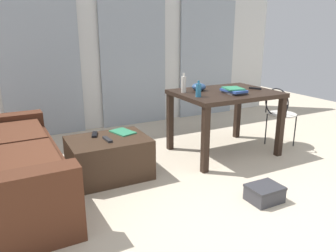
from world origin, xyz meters
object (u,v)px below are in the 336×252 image
Objects in this scene: scissors at (228,87)px; shoebox at (264,193)px; couch at (7,169)px; bottle_far at (183,84)px; tv_remote_secondary at (95,134)px; magazine at (123,132)px; bowl at (199,87)px; craft_table at (225,100)px; bottle_near at (198,90)px; tv_remote_on_table at (255,88)px; book_stack at (234,91)px; coffee_table at (109,158)px; tv_remote_primary at (107,139)px; wire_chair at (279,110)px.

scissors reaches higher than shoebox.
bottle_far reaches higher than couch.
scissors reaches higher than couch.
tv_remote_secondary is 0.64× the size of magazine.
craft_table is at bearing -37.71° from bowl.
couch is 2.07m from bottle_near.
book_stack is at bearing 164.37° from tv_remote_on_table.
coffee_table is 2.71× the size of book_stack.
couch is 2.35m from shoebox.
bottle_far is at bearing -177.00° from scissors.
bottle_far is at bearing 147.66° from book_stack.
couch reaches higher than coffee_table.
tv_remote_primary is 1.60m from shoebox.
magazine is (-2.08, 0.22, -0.06)m from wire_chair.
couch is 15.98× the size of scissors.
scissors is 0.70× the size of tv_remote_primary.
bottle_far is 1.32× the size of tv_remote_primary.
bottle_near is at bearing 5.90° from tv_remote_secondary.
tv_remote_primary is at bearing 151.94° from tv_remote_on_table.
craft_table is 0.20m from book_stack.
magazine is at bearing 34.51° from tv_remote_primary.
book_stack reaches higher than craft_table.
tv_remote_on_table is (0.43, -0.05, 0.12)m from craft_table.
shoebox is (0.08, -1.35, -0.81)m from bottle_far.
scissors is 0.73× the size of tv_remote_secondary.
coffee_table is 0.32m from magazine.
tv_remote_secondary is (0.87, 0.20, 0.14)m from couch.
wire_chair reaches higher than shoebox.
bowl is 0.99× the size of tv_remote_primary.
scissors is (0.44, 0.00, -0.04)m from bowl.
coffee_table is at bearing 150.19° from tv_remote_on_table.
book_stack is 1.58m from tv_remote_primary.
couch reaches higher than tv_remote_primary.
bottle_far reaches higher than coffee_table.
wire_chair is at bearing -1.22° from couch.
bottle_near is 0.30m from bottle_far.
tv_remote_secondary is at bearing 167.13° from bottle_near.
wire_chair is 3.40× the size of bottle_far.
tv_remote_on_table is at bearing -46.13° from scissors.
coffee_table is 1.57m from craft_table.
bowl is 1.40m from tv_remote_secondary.
tv_remote_on_table is 1.19× the size of scissors.
tv_remote_primary is 0.23m from tv_remote_secondary.
couch is at bearing -177.89° from coffee_table.
bottle_far is 1.89× the size of scissors.
wire_chair is 4.66× the size of tv_remote_secondary.
coffee_table is 1.22m from bottle_near.
wire_chair is 1.36m from bottle_far.
bottle_near is 1.05× the size of bowl.
wire_chair is (3.24, -0.07, 0.19)m from couch.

